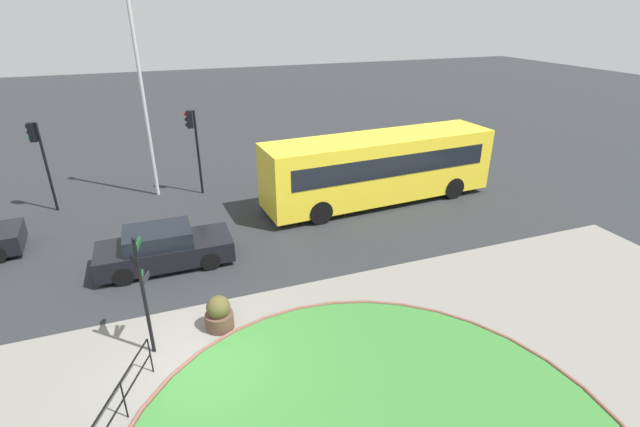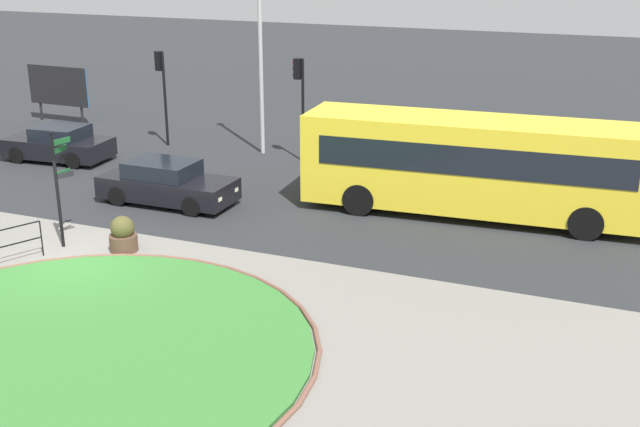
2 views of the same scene
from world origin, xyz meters
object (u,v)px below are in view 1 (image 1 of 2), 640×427
at_px(car_near_lane, 164,248).
at_px(traffic_light_near, 193,134).
at_px(traffic_light_far, 38,148).
at_px(planter_near_signpost, 219,314).
at_px(bus_yellow, 379,167).
at_px(lamppost_tall, 142,92).
at_px(signpost_directional, 142,285).

height_order(car_near_lane, traffic_light_near, traffic_light_near).
relative_size(traffic_light_far, planter_near_signpost, 3.79).
bearing_deg(traffic_light_near, traffic_light_far, 5.88).
bearing_deg(car_near_lane, bus_yellow, 15.39).
distance_m(bus_yellow, traffic_light_far, 14.39).
height_order(car_near_lane, lamppost_tall, lamppost_tall).
height_order(car_near_lane, planter_near_signpost, car_near_lane).
distance_m(bus_yellow, lamppost_tall, 10.82).
xyz_separation_m(traffic_light_near, traffic_light_far, (-6.23, 0.19, -0.05)).
distance_m(bus_yellow, car_near_lane, 9.85).
xyz_separation_m(car_near_lane, planter_near_signpost, (1.19, -4.08, -0.20)).
distance_m(lamppost_tall, planter_near_signpost, 11.89).
relative_size(signpost_directional, car_near_lane, 0.75).
height_order(bus_yellow, traffic_light_far, traffic_light_far).
height_order(traffic_light_near, lamppost_tall, lamppost_tall).
distance_m(bus_yellow, traffic_light_near, 8.54).
bearing_deg(planter_near_signpost, traffic_light_far, 117.20).
relative_size(bus_yellow, traffic_light_near, 2.70).
bearing_deg(signpost_directional, car_near_lane, 82.46).
distance_m(traffic_light_far, planter_near_signpost, 12.25).
bearing_deg(planter_near_signpost, lamppost_tall, 95.88).
xyz_separation_m(traffic_light_far, planter_near_signpost, (5.50, -10.69, -2.36)).
bearing_deg(planter_near_signpost, signpost_directional, -171.60).
distance_m(car_near_lane, traffic_light_far, 8.18).
bearing_deg(car_near_lane, traffic_light_far, 123.21).
bearing_deg(planter_near_signpost, traffic_light_near, 86.00).
distance_m(traffic_light_far, lamppost_tall, 4.78).
relative_size(bus_yellow, traffic_light_far, 2.76).
height_order(traffic_light_near, traffic_light_far, traffic_light_near).
xyz_separation_m(traffic_light_far, lamppost_tall, (4.36, 0.33, 1.94)).
xyz_separation_m(signpost_directional, planter_near_signpost, (1.77, 0.26, -1.50)).
distance_m(traffic_light_near, lamppost_tall, 2.71).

